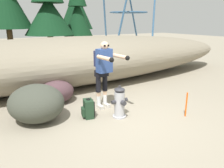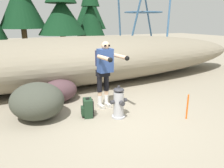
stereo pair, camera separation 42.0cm
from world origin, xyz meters
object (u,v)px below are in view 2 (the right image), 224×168
Objects in this scene: survey_stake at (187,107)px; spare_backpack at (88,108)px; fire_hydrant at (119,103)px; boulder_large at (37,101)px; boulder_mid at (59,91)px; utility_worker at (105,67)px.

spare_backpack is at bearing 150.41° from survey_stake.
boulder_large is at bearing 154.66° from fire_hydrant.
fire_hydrant reaches higher than boulder_mid.
fire_hydrant is 1.90m from boulder_large.
boulder_large reaches higher than fire_hydrant.
fire_hydrant is 1.59m from survey_stake.
utility_worker is (-0.04, 0.67, 0.75)m from fire_hydrant.
spare_backpack is at bearing -66.69° from utility_worker.
survey_stake is (2.38, -2.49, -0.02)m from boulder_mid.
boulder_mid is at bearing -62.11° from spare_backpack.
boulder_large is at bearing -9.47° from spare_backpack.
boulder_large is 2.12× the size of survey_stake.
fire_hydrant is 1.66× the size of spare_backpack.
boulder_mid is (0.72, 0.89, -0.11)m from boulder_large.
boulder_large is 1.15m from boulder_mid.
utility_worker is 1.12m from spare_backpack.
boulder_mid is at bearing -140.79° from utility_worker.
survey_stake is at bearing 40.78° from utility_worker.
boulder_mid is (-1.00, 1.70, -0.04)m from fire_hydrant.
boulder_large is 3.49m from survey_stake.
boulder_mid is at bearing 120.35° from fire_hydrant.
boulder_large reaches higher than survey_stake.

